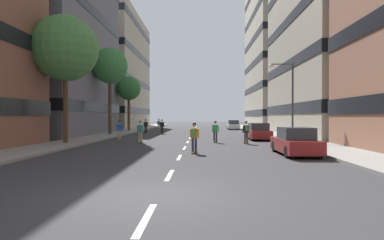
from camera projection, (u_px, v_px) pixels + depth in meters
ground_plane at (192, 134)px, 38.74m from camera, size 180.70×180.70×0.00m
sidewalk_left at (124, 132)px, 42.78m from camera, size 3.30×82.82×0.14m
sidewalk_right at (263, 132)px, 42.23m from camera, size 3.30×82.82×0.14m
lane_markings at (192, 134)px, 39.13m from camera, size 0.16×67.20×0.01m
building_left_mid at (40, 20)px, 37.22m from camera, size 13.64×18.97×26.42m
building_left_far at (105, 72)px, 62.16m from camera, size 13.64×24.11×21.37m
building_right_mid at (348, 3)px, 36.15m from camera, size 13.64×21.32×29.51m
building_right_far at (288, 42)px, 61.05m from camera, size 13.64×21.12×32.14m
parked_car_near at (295, 142)px, 17.76m from camera, size 1.82×4.40×1.52m
parked_car_mid at (258, 132)px, 29.40m from camera, size 1.82×4.40×1.52m
parked_car_far at (233, 125)px, 52.63m from camera, size 1.82×4.40×1.52m
street_tree_near at (129, 89)px, 45.57m from camera, size 3.37×3.37×7.66m
street_tree_mid at (110, 66)px, 36.18m from camera, size 3.99×3.99×9.68m
street_tree_far at (65, 48)px, 24.36m from camera, size 4.96×4.96×9.63m
streetlamp_right at (288, 93)px, 27.19m from camera, size 2.13×0.30×6.50m
skater_0 at (159, 124)px, 49.18m from camera, size 0.57×0.92×1.78m
skater_1 at (119, 130)px, 27.78m from camera, size 0.57×0.92×1.78m
skater_2 at (146, 125)px, 40.52m from camera, size 0.53×0.90×1.78m
skater_3 at (246, 131)px, 24.81m from camera, size 0.56×0.92×1.78m
skater_4 at (194, 136)px, 18.46m from camera, size 0.57×0.92×1.78m
skater_5 at (215, 130)px, 26.13m from camera, size 0.56×0.92×1.78m
skater_6 at (162, 126)px, 38.71m from camera, size 0.56×0.92×1.78m
skater_7 at (140, 130)px, 25.89m from camera, size 0.55×0.91×1.78m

